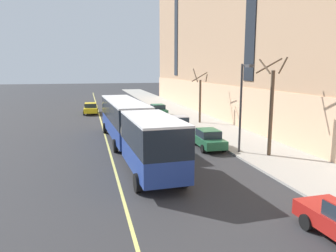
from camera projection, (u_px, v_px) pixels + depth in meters
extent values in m
plane|color=#303033|center=(163.00, 187.00, 17.63)|extent=(260.00, 260.00, 0.00)
cube|color=#ADA89E|center=(283.00, 160.00, 22.67)|extent=(5.48, 160.00, 0.15)
cube|color=#1E232B|center=(176.00, 9.00, 57.04)|extent=(0.10, 2.00, 22.81)
cube|color=navy|center=(124.00, 127.00, 28.59)|extent=(3.10, 12.15, 1.29)
cube|color=black|center=(124.00, 111.00, 28.34)|extent=(3.11, 12.15, 1.58)
cube|color=white|center=(123.00, 101.00, 28.19)|extent=(3.12, 12.15, 0.12)
cube|color=#19232D|center=(115.00, 105.00, 34.08)|extent=(2.33, 0.19, 1.18)
cube|color=orange|center=(114.00, 98.00, 33.95)|extent=(1.77, 0.14, 0.28)
cube|color=black|center=(115.00, 122.00, 34.41)|extent=(2.48, 0.24, 0.24)
cube|color=white|center=(106.00, 120.00, 34.12)|extent=(0.28, 0.07, 0.18)
cube|color=white|center=(123.00, 120.00, 34.62)|extent=(0.28, 0.07, 0.18)
cylinder|color=#595651|center=(139.00, 132.00, 22.29)|extent=(2.45, 1.11, 2.41)
cube|color=navy|center=(153.00, 157.00, 18.79)|extent=(2.85, 6.83, 1.29)
cube|color=black|center=(152.00, 133.00, 18.54)|extent=(2.86, 6.83, 1.58)
cube|color=white|center=(152.00, 118.00, 18.39)|extent=(2.87, 6.83, 0.12)
cylinder|color=black|center=(105.00, 128.00, 32.34)|extent=(0.35, 1.01, 1.00)
cylinder|color=black|center=(130.00, 127.00, 33.05)|extent=(0.35, 1.01, 1.00)
cylinder|color=black|center=(115.00, 146.00, 24.95)|extent=(0.35, 1.01, 1.00)
cylinder|color=black|center=(148.00, 144.00, 25.66)|extent=(0.35, 1.01, 1.00)
cylinder|color=black|center=(138.00, 183.00, 16.82)|extent=(0.35, 1.01, 1.00)
cylinder|color=black|center=(184.00, 178.00, 17.53)|extent=(0.35, 1.01, 1.00)
cube|color=#23603D|center=(207.00, 140.00, 26.22)|extent=(1.79, 4.61, 0.64)
cube|color=#232D38|center=(208.00, 133.00, 25.90)|extent=(1.54, 2.09, 0.56)
cube|color=#23603D|center=(208.00, 130.00, 25.84)|extent=(1.50, 2.00, 0.04)
cylinder|color=black|center=(192.00, 141.00, 27.46)|extent=(0.23, 0.64, 0.64)
cylinder|color=black|center=(211.00, 140.00, 27.82)|extent=(0.23, 0.64, 0.64)
cylinder|color=black|center=(203.00, 149.00, 24.73)|extent=(0.23, 0.64, 0.64)
cylinder|color=black|center=(224.00, 148.00, 25.09)|extent=(0.23, 0.64, 0.64)
cube|color=#23603D|center=(158.00, 111.00, 44.39)|extent=(2.00, 4.41, 0.64)
cube|color=#232D38|center=(158.00, 107.00, 44.08)|extent=(1.69, 2.01, 0.56)
cube|color=#23603D|center=(158.00, 104.00, 44.03)|extent=(1.65, 1.93, 0.04)
cylinder|color=black|center=(149.00, 112.00, 45.48)|extent=(0.24, 0.65, 0.64)
cylinder|color=black|center=(161.00, 112.00, 45.97)|extent=(0.24, 0.65, 0.64)
cylinder|color=black|center=(153.00, 115.00, 42.93)|extent=(0.24, 0.65, 0.64)
cylinder|color=black|center=(167.00, 114.00, 43.42)|extent=(0.24, 0.65, 0.64)
cylinder|color=black|center=(306.00, 222.00, 12.91)|extent=(0.24, 0.65, 0.64)
cube|color=#B7B7BC|center=(179.00, 125.00, 33.40)|extent=(1.94, 4.30, 0.64)
cube|color=#232D38|center=(179.00, 119.00, 33.09)|extent=(1.65, 1.96, 0.56)
cube|color=#B7B7BC|center=(179.00, 116.00, 33.04)|extent=(1.61, 1.87, 0.04)
cylinder|color=black|center=(167.00, 126.00, 34.54)|extent=(0.24, 0.65, 0.64)
cylinder|color=black|center=(184.00, 125.00, 34.91)|extent=(0.24, 0.65, 0.64)
cylinder|color=black|center=(173.00, 131.00, 32.00)|extent=(0.24, 0.65, 0.64)
cylinder|color=black|center=(190.00, 130.00, 32.37)|extent=(0.24, 0.65, 0.64)
cube|color=yellow|center=(91.00, 109.00, 46.22)|extent=(1.96, 4.74, 0.64)
cube|color=#232D38|center=(91.00, 105.00, 45.89)|extent=(1.67, 2.15, 0.56)
cube|color=yellow|center=(91.00, 103.00, 45.84)|extent=(1.63, 2.06, 0.04)
cylinder|color=black|center=(85.00, 110.00, 47.49)|extent=(0.24, 0.65, 0.64)
cylinder|color=black|center=(97.00, 110.00, 47.86)|extent=(0.24, 0.65, 0.64)
cylinder|color=black|center=(84.00, 113.00, 44.69)|extent=(0.24, 0.65, 0.64)
cylinder|color=black|center=(97.00, 113.00, 45.07)|extent=(0.24, 0.65, 0.64)
cylinder|color=brown|center=(271.00, 114.00, 23.10)|extent=(0.26, 0.26, 6.03)
cylinder|color=brown|center=(283.00, 66.00, 22.55)|extent=(0.39, 1.38, 1.14)
cylinder|color=brown|center=(269.00, 66.00, 23.42)|extent=(1.87, 0.49, 1.13)
cylinder|color=brown|center=(265.00, 66.00, 22.35)|extent=(0.17, 1.44, 1.04)
cylinder|color=brown|center=(200.00, 101.00, 37.56)|extent=(0.25, 0.25, 4.88)
cylinder|color=brown|center=(207.00, 78.00, 37.08)|extent=(0.49, 1.42, 0.93)
cylinder|color=brown|center=(200.00, 77.00, 37.95)|extent=(1.80, 0.51, 1.14)
cylinder|color=brown|center=(195.00, 75.00, 36.85)|extent=(0.23, 1.34, 1.52)
cylinder|color=#2D2D30|center=(241.00, 109.00, 23.96)|extent=(0.16, 0.16, 6.48)
cylinder|color=#2D2D30|center=(246.00, 65.00, 22.89)|extent=(0.10, 1.10, 0.10)
cube|color=#3D3D3F|center=(250.00, 66.00, 22.37)|extent=(0.36, 0.60, 0.20)
cylinder|color=red|center=(211.00, 134.00, 29.73)|extent=(0.24, 0.24, 0.55)
sphere|color=silver|center=(211.00, 130.00, 29.67)|extent=(0.20, 0.20, 0.20)
cylinder|color=silver|center=(209.00, 134.00, 29.69)|extent=(0.10, 0.09, 0.09)
cylinder|color=silver|center=(213.00, 133.00, 29.76)|extent=(0.10, 0.09, 0.09)
cube|color=#E0D66B|center=(116.00, 173.00, 19.96)|extent=(0.16, 140.00, 0.01)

